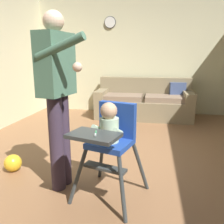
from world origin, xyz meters
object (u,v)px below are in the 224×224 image
Objects in this scene: toy_ball at (13,163)px; toy_ball_second at (60,130)px; high_chair at (110,133)px; couch at (144,102)px; wall_clock at (110,22)px; adult_standing at (58,93)px.

toy_ball_second is (0.05, 1.27, 0.01)m from toy_ball.
toy_ball_second is at bearing -126.92° from high_chair.
couch is 7.73× the size of wall_clock.
couch is 9.24× the size of toy_ball_second.
high_chair reaches higher than toy_ball_second.
high_chair is at bearing -53.21° from toy_ball_second.
wall_clock is at bearing 76.58° from toy_ball_second.
toy_ball is (-1.39, -2.83, -0.23)m from couch.
high_chair reaches higher than couch.
couch is 2.01m from wall_clock.
couch reaches higher than toy_ball.
toy_ball is 0.90× the size of toy_ball_second.
adult_standing is 1.81m from toy_ball_second.
wall_clock reaches higher than toy_ball_second.
high_chair is at bearing -0.18° from adult_standing.
wall_clock reaches higher than toy_ball.
wall_clock is at bearing -119.18° from couch.
couch is 10.32× the size of toy_ball.
couch reaches higher than toy_ball_second.
toy_ball_second is (-1.17, 1.56, -0.52)m from high_chair.
adult_standing is at bearing -66.33° from toy_ball_second.
toy_ball is at bearing -99.22° from wall_clock.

